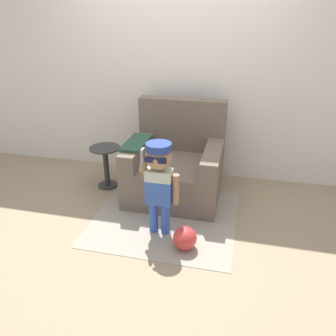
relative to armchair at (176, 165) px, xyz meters
name	(u,v)px	position (x,y,z in m)	size (l,w,h in m)	color
ground_plane	(161,199)	(-0.13, -0.19, -0.34)	(10.00, 10.00, 0.00)	#998466
wall_back	(177,68)	(-0.13, 0.59, 0.96)	(10.00, 0.05, 2.60)	silver
armchair	(176,165)	(0.00, 0.00, 0.00)	(1.01, 0.93, 1.01)	#6B5B4C
person_child	(159,175)	(0.01, -0.79, 0.26)	(0.36, 0.27, 0.89)	#3356AD
side_table	(106,163)	(-0.82, -0.05, -0.04)	(0.35, 0.35, 0.50)	#333333
rug	(165,217)	(0.01, -0.54, -0.33)	(1.40, 1.32, 0.01)	#9E9384
toy_ball	(185,238)	(0.28, -0.97, -0.23)	(0.21, 0.21, 0.21)	#D13838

